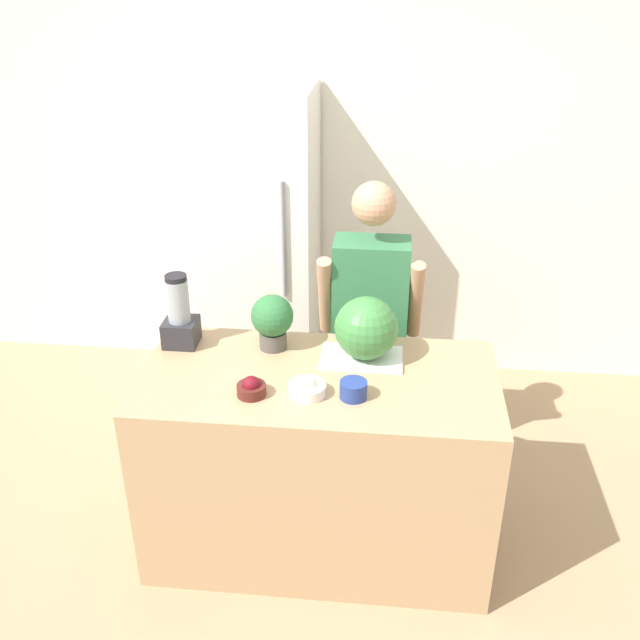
{
  "coord_description": "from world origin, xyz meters",
  "views": [
    {
      "loc": [
        0.27,
        -2.18,
        2.53
      ],
      "look_at": [
        0.0,
        0.42,
        1.17
      ],
      "focal_mm": 40.0,
      "sensor_mm": 36.0,
      "label": 1
    }
  ],
  "objects_px": {
    "person": "(369,332)",
    "watermelon": "(366,328)",
    "bowl_cream": "(307,388)",
    "blender": "(180,317)",
    "bowl_small_blue": "(353,390)",
    "bowl_cherries": "(251,388)",
    "refrigerator": "(259,249)",
    "potted_plant": "(272,319)"
  },
  "relations": [
    {
      "from": "refrigerator",
      "to": "bowl_cream",
      "type": "distance_m",
      "value": 1.56
    },
    {
      "from": "watermelon",
      "to": "blender",
      "type": "distance_m",
      "value": 0.85
    },
    {
      "from": "bowl_cream",
      "to": "watermelon",
      "type": "bearing_deg",
      "value": 54.51
    },
    {
      "from": "watermelon",
      "to": "bowl_cream",
      "type": "xyz_separation_m",
      "value": [
        -0.22,
        -0.31,
        -0.12
      ]
    },
    {
      "from": "refrigerator",
      "to": "watermelon",
      "type": "distance_m",
      "value": 1.37
    },
    {
      "from": "bowl_cream",
      "to": "blender",
      "type": "bearing_deg",
      "value": 150.09
    },
    {
      "from": "person",
      "to": "watermelon",
      "type": "relative_size",
      "value": 5.72
    },
    {
      "from": "person",
      "to": "bowl_cream",
      "type": "relative_size",
      "value": 10.4
    },
    {
      "from": "person",
      "to": "blender",
      "type": "distance_m",
      "value": 0.96
    },
    {
      "from": "person",
      "to": "bowl_cream",
      "type": "distance_m",
      "value": 0.78
    },
    {
      "from": "watermelon",
      "to": "bowl_cherries",
      "type": "bearing_deg",
      "value": -142.93
    },
    {
      "from": "refrigerator",
      "to": "bowl_small_blue",
      "type": "xyz_separation_m",
      "value": [
        0.66,
        -1.49,
        0.01
      ]
    },
    {
      "from": "bowl_cherries",
      "to": "bowl_cream",
      "type": "relative_size",
      "value": 0.78
    },
    {
      "from": "bowl_cherries",
      "to": "blender",
      "type": "xyz_separation_m",
      "value": [
        -0.4,
        0.39,
        0.11
      ]
    },
    {
      "from": "potted_plant",
      "to": "blender",
      "type": "bearing_deg",
      "value": -178.87
    },
    {
      "from": "blender",
      "to": "person",
      "type": "bearing_deg",
      "value": 23.93
    },
    {
      "from": "person",
      "to": "refrigerator",
      "type": "bearing_deg",
      "value": 132.73
    },
    {
      "from": "refrigerator",
      "to": "bowl_cherries",
      "type": "bearing_deg",
      "value": -80.88
    },
    {
      "from": "person",
      "to": "bowl_cream",
      "type": "height_order",
      "value": "person"
    },
    {
      "from": "watermelon",
      "to": "bowl_small_blue",
      "type": "xyz_separation_m",
      "value": [
        -0.03,
        -0.31,
        -0.12
      ]
    },
    {
      "from": "watermelon",
      "to": "bowl_small_blue",
      "type": "distance_m",
      "value": 0.34
    },
    {
      "from": "bowl_cream",
      "to": "bowl_small_blue",
      "type": "relative_size",
      "value": 1.38
    },
    {
      "from": "bowl_cream",
      "to": "potted_plant",
      "type": "distance_m",
      "value": 0.43
    },
    {
      "from": "bowl_cream",
      "to": "blender",
      "type": "relative_size",
      "value": 0.45
    },
    {
      "from": "watermelon",
      "to": "potted_plant",
      "type": "xyz_separation_m",
      "value": [
        -0.42,
        0.06,
        -0.01
      ]
    },
    {
      "from": "bowl_cherries",
      "to": "blender",
      "type": "height_order",
      "value": "blender"
    },
    {
      "from": "refrigerator",
      "to": "bowl_cream",
      "type": "height_order",
      "value": "refrigerator"
    },
    {
      "from": "person",
      "to": "watermelon",
      "type": "xyz_separation_m",
      "value": [
        -0.0,
        -0.42,
        0.25
      ]
    },
    {
      "from": "person",
      "to": "bowl_cherries",
      "type": "xyz_separation_m",
      "value": [
        -0.45,
        -0.76,
        0.13
      ]
    },
    {
      "from": "watermelon",
      "to": "bowl_cream",
      "type": "distance_m",
      "value": 0.4
    },
    {
      "from": "blender",
      "to": "potted_plant",
      "type": "xyz_separation_m",
      "value": [
        0.42,
        0.01,
        0.01
      ]
    },
    {
      "from": "blender",
      "to": "potted_plant",
      "type": "relative_size",
      "value": 1.33
    },
    {
      "from": "refrigerator",
      "to": "bowl_cherries",
      "type": "distance_m",
      "value": 1.53
    },
    {
      "from": "blender",
      "to": "bowl_cream",
      "type": "bearing_deg",
      "value": -29.91
    },
    {
      "from": "watermelon",
      "to": "blender",
      "type": "relative_size",
      "value": 0.81
    },
    {
      "from": "person",
      "to": "blender",
      "type": "xyz_separation_m",
      "value": [
        -0.85,
        -0.38,
        0.23
      ]
    },
    {
      "from": "bowl_small_blue",
      "to": "bowl_cream",
      "type": "bearing_deg",
      "value": 179.35
    },
    {
      "from": "bowl_cherries",
      "to": "blender",
      "type": "distance_m",
      "value": 0.57
    },
    {
      "from": "person",
      "to": "bowl_small_blue",
      "type": "xyz_separation_m",
      "value": [
        -0.04,
        -0.74,
        0.13
      ]
    },
    {
      "from": "watermelon",
      "to": "bowl_small_blue",
      "type": "relative_size",
      "value": 2.5
    },
    {
      "from": "bowl_small_blue",
      "to": "blender",
      "type": "xyz_separation_m",
      "value": [
        -0.81,
        0.36,
        0.1
      ]
    },
    {
      "from": "bowl_cherries",
      "to": "potted_plant",
      "type": "height_order",
      "value": "potted_plant"
    }
  ]
}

